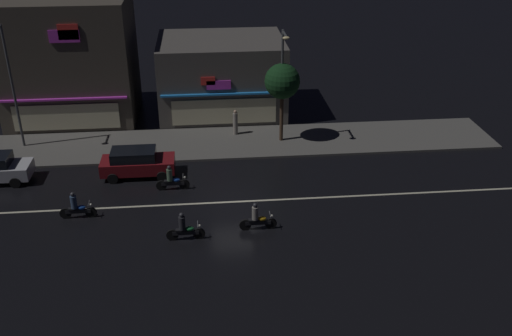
% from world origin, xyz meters
% --- Properties ---
extents(ground_plane, '(140.00, 140.00, 0.00)m').
position_xyz_m(ground_plane, '(0.00, 0.00, 0.00)').
color(ground_plane, black).
extents(lane_divider_stripe, '(34.11, 0.16, 0.01)m').
position_xyz_m(lane_divider_stripe, '(0.00, 0.00, 0.01)').
color(lane_divider_stripe, beige).
rests_on(lane_divider_stripe, ground).
extents(sidewalk_far, '(35.91, 5.13, 0.14)m').
position_xyz_m(sidewalk_far, '(0.00, 7.81, 0.07)').
color(sidewalk_far, '#5B5954').
rests_on(sidewalk_far, ground).
extents(storefront_left_block, '(9.09, 7.24, 5.51)m').
position_xyz_m(storefront_left_block, '(-0.00, 13.91, 2.75)').
color(storefront_left_block, '#56514C').
rests_on(storefront_left_block, ground).
extents(storefront_center_block, '(8.88, 7.35, 8.70)m').
position_xyz_m(storefront_center_block, '(-10.77, 13.98, 4.35)').
color(storefront_center_block, '#4C443A').
rests_on(storefront_center_block, ground).
extents(streetlamp_west, '(0.44, 1.64, 7.95)m').
position_xyz_m(streetlamp_west, '(-13.29, 8.29, 4.77)').
color(streetlamp_west, '#47494C').
rests_on(streetlamp_west, sidewalk_far).
extents(streetlamp_mid, '(0.44, 1.64, 7.40)m').
position_xyz_m(streetlamp_mid, '(3.65, 7.59, 4.49)').
color(streetlamp_mid, '#47494C').
rests_on(streetlamp_mid, sidewalk_far).
extents(pedestrian_on_sidewalk, '(0.33, 0.33, 1.74)m').
position_xyz_m(pedestrian_on_sidewalk, '(0.69, 9.06, 0.95)').
color(pedestrian_on_sidewalk, gray).
rests_on(pedestrian_on_sidewalk, sidewalk_far).
extents(street_tree, '(2.29, 2.29, 5.26)m').
position_xyz_m(street_tree, '(3.67, 7.75, 4.22)').
color(street_tree, '#473323').
rests_on(street_tree, sidewalk_far).
extents(parked_car_near_kerb, '(4.30, 1.98, 1.67)m').
position_xyz_m(parked_car_near_kerb, '(-5.49, 3.72, 0.87)').
color(parked_car_near_kerb, maroon).
rests_on(parked_car_near_kerb, ground).
extents(motorcycle_lead, '(1.90, 0.60, 1.52)m').
position_xyz_m(motorcycle_lead, '(-2.61, -3.44, 0.63)').
color(motorcycle_lead, black).
rests_on(motorcycle_lead, ground).
extents(motorcycle_following, '(1.90, 0.60, 1.52)m').
position_xyz_m(motorcycle_following, '(-3.40, 1.74, 0.63)').
color(motorcycle_following, black).
rests_on(motorcycle_following, ground).
extents(motorcycle_opposite_lane, '(1.90, 0.60, 1.52)m').
position_xyz_m(motorcycle_opposite_lane, '(-8.20, -0.86, 0.63)').
color(motorcycle_opposite_lane, black).
rests_on(motorcycle_opposite_lane, ground).
extents(motorcycle_trailing_far, '(1.90, 0.60, 1.52)m').
position_xyz_m(motorcycle_trailing_far, '(1.01, -2.86, 0.63)').
color(motorcycle_trailing_far, black).
rests_on(motorcycle_trailing_far, ground).
extents(traffic_cone, '(0.36, 0.36, 0.55)m').
position_xyz_m(traffic_cone, '(-7.28, 4.81, 0.28)').
color(traffic_cone, orange).
rests_on(traffic_cone, ground).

